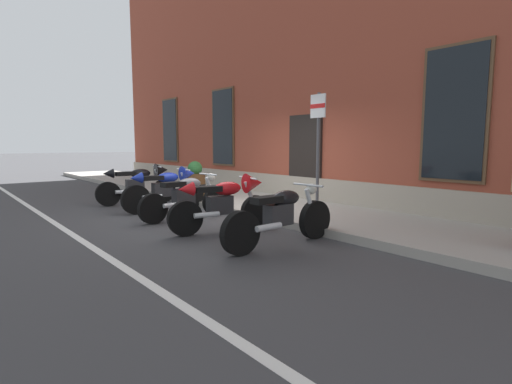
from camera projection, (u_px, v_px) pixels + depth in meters
name	position (u px, v px, depth m)	size (l,w,h in m)	color
ground_plane	(227.00, 214.00, 8.72)	(140.00, 140.00, 0.00)	#38383A
sidewalk	(269.00, 205.00, 9.51)	(28.34, 2.52, 0.14)	gray
lane_stripe	(73.00, 235.00, 6.71)	(28.34, 0.12, 0.01)	silver
brick_pub_facade	(383.00, 51.00, 11.86)	(22.34, 6.70, 8.71)	brown
motorcycle_black_sport	(140.00, 182.00, 10.21)	(0.62, 2.07, 1.04)	black
motorcycle_blue_sport	(167.00, 187.00, 9.10)	(0.62, 2.02, 1.03)	black
motorcycle_grey_naked	(187.00, 197.00, 8.11)	(0.62, 2.09, 0.93)	black
motorcycle_red_sport	(226.00, 200.00, 6.96)	(0.64, 1.98, 1.02)	black
motorcycle_black_naked	(282.00, 216.00, 5.94)	(0.62, 2.17, 0.92)	black
parking_sign	(318.00, 137.00, 7.50)	(0.36, 0.07, 2.37)	#4C4C51
barrel_planter	(195.00, 181.00, 10.75)	(0.58, 0.58, 0.94)	brown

